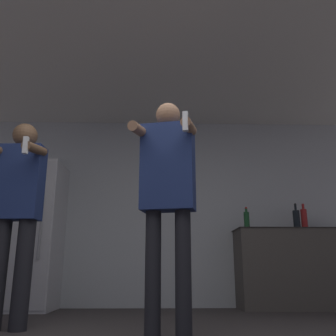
{
  "coord_description": "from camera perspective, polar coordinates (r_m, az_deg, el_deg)",
  "views": [
    {
      "loc": [
        0.09,
        -1.85,
        0.46
      ],
      "look_at": [
        0.16,
        0.92,
        1.23
      ],
      "focal_mm": 40.0,
      "sensor_mm": 36.0,
      "label": 1
    }
  ],
  "objects": [
    {
      "name": "refrigerator",
      "position": [
        5.06,
        -20.31,
        -9.49
      ],
      "size": [
        0.72,
        0.69,
        1.8
      ],
      "color": "silver",
      "rests_on": "ground_plane"
    },
    {
      "name": "person_man_side",
      "position": [
        3.5,
        -22.02,
        -5.53
      ],
      "size": [
        0.46,
        0.52,
        1.77
      ],
      "color": "black",
      "rests_on": "ground_plane"
    },
    {
      "name": "bottle_dark_rum",
      "position": [
        5.18,
        20.03,
        -7.2
      ],
      "size": [
        0.08,
        0.08,
        0.33
      ],
      "color": "maroon",
      "rests_on": "counter"
    },
    {
      "name": "person_woman_foreground",
      "position": [
        2.82,
        -0.02,
        -3.06
      ],
      "size": [
        0.52,
        0.54,
        1.76
      ],
      "color": "black",
      "rests_on": "ground_plane"
    },
    {
      "name": "ceiling_slab",
      "position": [
        4.07,
        -2.57,
        15.87
      ],
      "size": [
        7.0,
        3.78,
        0.05
      ],
      "color": "silver",
      "rests_on": "wall_back"
    },
    {
      "name": "bottle_short_whiskey",
      "position": [
        4.96,
        11.9,
        -7.68
      ],
      "size": [
        0.07,
        0.07,
        0.28
      ],
      "color": "#194723",
      "rests_on": "counter"
    },
    {
      "name": "bottle_brown_liquor",
      "position": [
        5.14,
        18.99,
        -7.34
      ],
      "size": [
        0.09,
        0.09,
        0.33
      ],
      "color": "black",
      "rests_on": "counter"
    },
    {
      "name": "wall_back",
      "position": [
        5.2,
        -2.41,
        -6.41
      ],
      "size": [
        7.0,
        0.06,
        2.55
      ],
      "color": "#B2B7BC",
      "rests_on": "ground_plane"
    },
    {
      "name": "counter",
      "position": [
        5.16,
        19.42,
        -14.24
      ],
      "size": [
        1.59,
        0.55,
        0.99
      ],
      "color": "#47423D",
      "rests_on": "ground_plane"
    }
  ]
}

